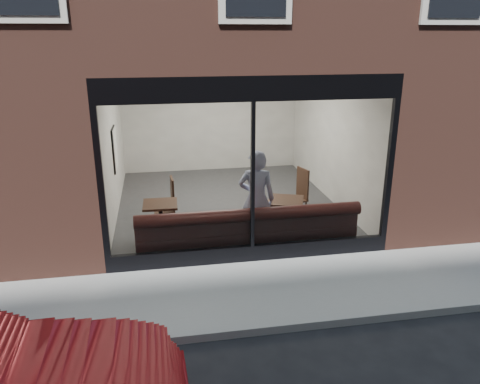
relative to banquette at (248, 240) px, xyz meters
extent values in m
plane|color=black|center=(0.00, -2.45, -0.23)|extent=(120.00, 120.00, 0.00)
cube|color=gray|center=(0.00, -1.45, -0.22)|extent=(40.00, 2.00, 0.01)
cube|color=gray|center=(0.00, -2.50, -0.17)|extent=(40.00, 0.10, 0.12)
cube|color=brown|center=(-3.75, 5.55, 1.38)|extent=(2.50, 12.00, 3.20)
cube|color=brown|center=(3.75, 5.55, 1.38)|extent=(2.50, 12.00, 3.20)
cube|color=brown|center=(0.00, 8.55, 1.38)|extent=(5.00, 6.00, 3.20)
plane|color=#2D2D30|center=(0.00, 2.55, -0.21)|extent=(6.00, 6.00, 0.00)
plane|color=white|center=(0.00, 2.55, 2.97)|extent=(6.00, 6.00, 0.00)
plane|color=beige|center=(0.00, 5.54, 1.37)|extent=(5.00, 0.00, 5.00)
plane|color=beige|center=(-2.49, 2.55, 1.37)|extent=(0.00, 6.00, 6.00)
plane|color=beige|center=(2.49, 2.55, 1.37)|extent=(0.00, 6.00, 6.00)
cube|color=black|center=(0.00, -0.40, -0.08)|extent=(5.00, 0.10, 0.30)
cube|color=black|center=(0.00, -0.40, 2.77)|extent=(5.00, 0.10, 0.40)
cube|color=black|center=(0.00, -0.40, 1.32)|extent=(0.06, 0.10, 2.50)
plane|color=white|center=(0.00, -0.43, 1.33)|extent=(4.80, 0.00, 4.80)
cube|color=#3D1916|center=(0.00, 0.00, 0.00)|extent=(4.00, 0.55, 0.45)
imported|color=#98A2C8|center=(0.21, 0.26, 0.70)|extent=(0.76, 0.59, 1.84)
cube|color=#321C13|center=(-1.55, 0.78, 0.52)|extent=(0.66, 0.66, 0.04)
cube|color=#321C13|center=(0.85, 0.55, 0.52)|extent=(0.87, 0.87, 0.04)
cube|color=#321C13|center=(-1.47, 1.76, 0.01)|extent=(0.46, 0.46, 0.04)
cube|color=#321C13|center=(1.48, 1.93, 0.01)|extent=(0.55, 0.55, 0.04)
cube|color=white|center=(-2.45, 2.62, 1.19)|extent=(0.02, 0.67, 0.90)
camera|label=1|loc=(-1.52, -7.70, 3.59)|focal=35.00mm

